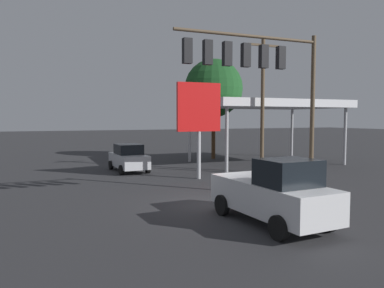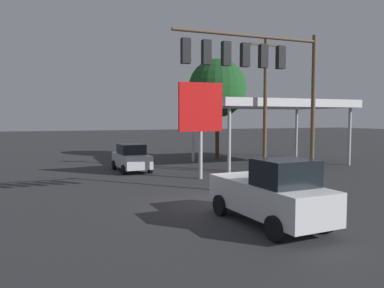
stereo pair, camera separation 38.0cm
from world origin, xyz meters
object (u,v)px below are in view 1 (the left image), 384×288
object	(u,v)px
traffic_signal_assembly	(258,69)
sedan_far	(129,158)
price_sign	(199,110)
street_tree	(214,88)
utility_pole	(263,101)
pickup_parked	(274,193)

from	to	relation	value
traffic_signal_assembly	sedan_far	distance (m)	13.19
traffic_signal_assembly	sedan_far	world-z (taller)	traffic_signal_assembly
price_sign	street_tree	world-z (taller)	street_tree
utility_pole	pickup_parked	world-z (taller)	utility_pole
pickup_parked	sedan_far	bearing A→B (deg)	-177.05
pickup_parked	traffic_signal_assembly	bearing A→B (deg)	154.36
utility_pole	price_sign	world-z (taller)	utility_pole
sedan_far	pickup_parked	world-z (taller)	pickup_parked
sedan_far	pickup_parked	size ratio (longest dim) A/B	0.84
utility_pole	street_tree	size ratio (longest dim) A/B	1.02
utility_pole	price_sign	bearing A→B (deg)	8.49
traffic_signal_assembly	price_sign	world-z (taller)	traffic_signal_assembly
sedan_far	street_tree	xyz separation A→B (m)	(-9.14, -5.15, 5.52)
sedan_far	street_tree	distance (m)	11.85
utility_pole	pickup_parked	xyz separation A→B (m)	(6.62, 10.87, -3.82)
utility_pole	price_sign	distance (m)	5.19
traffic_signal_assembly	utility_pole	bearing A→B (deg)	-124.67
traffic_signal_assembly	pickup_parked	xyz separation A→B (m)	(1.25, 3.11, -4.78)
traffic_signal_assembly	utility_pole	xyz separation A→B (m)	(-5.37, -7.77, -0.96)
sedan_far	utility_pole	bearing A→B (deg)	60.85
pickup_parked	street_tree	distance (m)	22.08
traffic_signal_assembly	street_tree	size ratio (longest dim) A/B	0.83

